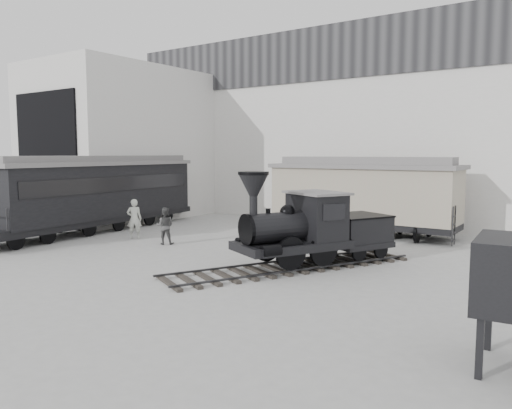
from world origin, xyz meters
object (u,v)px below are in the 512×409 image
Objects in this scene: passenger_coach at (96,193)px; visitor_a at (134,219)px; visitor_b at (165,226)px; locomotive at (309,232)px; boxcar at (363,194)px.

passenger_coach reaches higher than visitor_a.
visitor_b is at bearing 131.55° from visitor_a.
locomotive is 12.86m from passenger_coach.
visitor_b is (5.60, -0.76, -1.15)m from passenger_coach.
locomotive is 7.22m from visitor_b.
passenger_coach reaches higher than visitor_b.
visitor_b is at bearing -155.06° from locomotive.
visitor_b is (-7.20, 0.23, -0.40)m from locomotive.
boxcar is at bearing 125.87° from locomotive.
passenger_coach is (-11.55, -6.79, -0.02)m from boxcar.
boxcar is (-1.25, 7.77, 0.77)m from locomotive.
visitor_a is 1.15× the size of visitor_b.
passenger_coach is 7.25× the size of visitor_a.
passenger_coach is at bearing -51.38° from visitor_a.
boxcar reaches higher than visitor_a.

